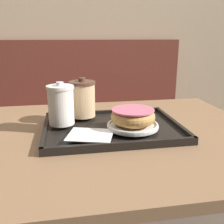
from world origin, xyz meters
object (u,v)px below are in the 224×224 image
coffee_cup_front (61,105)px  spoon (127,114)px  donut_chocolate_glazed (133,116)px  coffee_cup_rear (83,99)px

coffee_cup_front → spoon: size_ratio=1.06×
donut_chocolate_glazed → spoon: (0.01, 0.13, -0.03)m
coffee_cup_front → spoon: (0.24, 0.05, -0.06)m
coffee_cup_rear → spoon: (0.16, -0.02, -0.06)m
coffee_cup_rear → spoon: 0.17m
coffee_cup_front → donut_chocolate_glazed: size_ratio=1.00×
donut_chocolate_glazed → spoon: donut_chocolate_glazed is taller
coffee_cup_rear → spoon: size_ratio=1.06×
coffee_cup_front → coffee_cup_rear: size_ratio=1.00×
spoon → donut_chocolate_glazed: bearing=-22.6°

